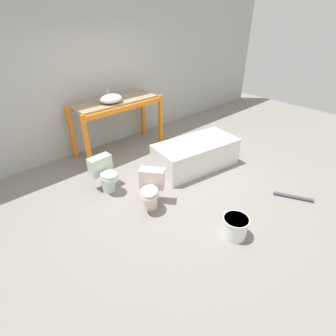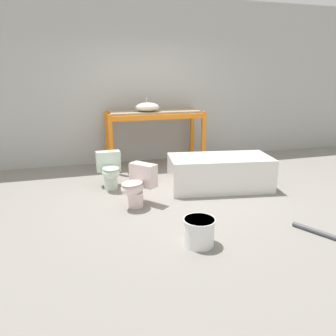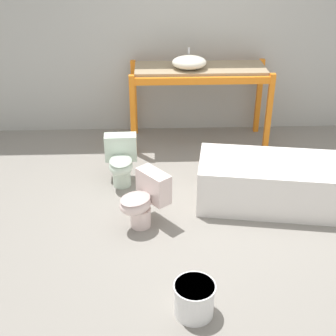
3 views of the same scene
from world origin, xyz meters
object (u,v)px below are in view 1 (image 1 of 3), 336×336
Objects in this scene: sink_basin at (111,99)px; bucket_white at (235,227)px; bathtub_main at (196,153)px; toilet_near at (105,174)px; toilet_far at (151,189)px.

bucket_white is (-0.17, -3.12, -1.01)m from sink_basin.
bathtub_main is 1.74m from toilet_near.
toilet_near is 1.67× the size of bucket_white.
toilet_near is 0.89m from toilet_far.
toilet_far is 1.73× the size of bucket_white.
toilet_near is 0.96× the size of toilet_far.
sink_basin is 3.29m from bucket_white.
toilet_near is at bearing 158.58° from toilet_far.
toilet_far is at bearing -73.92° from toilet_near.
toilet_far reaches higher than bucket_white.
toilet_near and toilet_far have the same top height.
bucket_white is (0.41, -1.25, -0.15)m from toilet_far.
toilet_far is (0.28, -0.84, 0.00)m from toilet_near.
toilet_near is 2.21m from bucket_white.
toilet_far reaches higher than bathtub_main.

